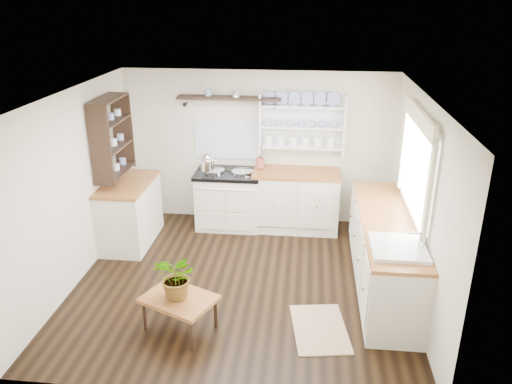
{
  "coord_description": "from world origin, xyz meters",
  "views": [
    {
      "loc": [
        0.75,
        -5.25,
        3.32
      ],
      "look_at": [
        0.15,
        0.25,
        1.1
      ],
      "focal_mm": 35.0,
      "sensor_mm": 36.0,
      "label": 1
    }
  ],
  "objects": [
    {
      "name": "floor",
      "position": [
        0.0,
        0.0,
        0.0
      ],
      "size": [
        4.0,
        3.8,
        0.01
      ],
      "primitive_type": "cube",
      "color": "black",
      "rests_on": "ground"
    },
    {
      "name": "plate_rack",
      "position": [
        0.65,
        1.86,
        1.56
      ],
      "size": [
        1.2,
        0.22,
        0.9
      ],
      "color": "white",
      "rests_on": "wall_back"
    },
    {
      "name": "left_shelving",
      "position": [
        -1.84,
        0.9,
        1.55
      ],
      "size": [
        0.28,
        0.8,
        1.05
      ],
      "primitive_type": "cube",
      "color": "black",
      "rests_on": "wall_left"
    },
    {
      "name": "window",
      "position": [
        1.95,
        0.15,
        1.56
      ],
      "size": [
        0.08,
        1.55,
        1.22
      ],
      "color": "white",
      "rests_on": "wall_right"
    },
    {
      "name": "aga_cooker",
      "position": [
        -0.41,
        1.57,
        0.44
      ],
      "size": [
        0.97,
        0.67,
        0.89
      ],
      "color": "white",
      "rests_on": "floor"
    },
    {
      "name": "floor_rug",
      "position": [
        0.95,
        -0.84,
        0.01
      ],
      "size": [
        0.67,
        0.92,
        0.02
      ],
      "primitive_type": "cube",
      "rotation": [
        0.0,
        0.0,
        0.15
      ],
      "color": "brown",
      "rests_on": "floor"
    },
    {
      "name": "center_table",
      "position": [
        -0.52,
        -0.99,
        0.34
      ],
      "size": [
        0.87,
        0.76,
        0.39
      ],
      "rotation": [
        0.0,
        0.0,
        -0.42
      ],
      "color": "brown",
      "rests_on": "floor"
    },
    {
      "name": "kettle",
      "position": [
        -0.69,
        1.45,
        1.05
      ],
      "size": [
        0.19,
        0.19,
        0.24
      ],
      "primitive_type": null,
      "color": "silver",
      "rests_on": "aga_cooker"
    },
    {
      "name": "potted_plant",
      "position": [
        -0.52,
        -0.99,
        0.64
      ],
      "size": [
        0.57,
        0.55,
        0.49
      ],
      "primitive_type": "imported",
      "rotation": [
        0.0,
        0.0,
        -0.51
      ],
      "color": "#3F7233",
      "rests_on": "center_table"
    },
    {
      "name": "left_cabinets",
      "position": [
        -1.7,
        0.9,
        0.46
      ],
      "size": [
        0.62,
        1.13,
        0.9
      ],
      "color": "silver",
      "rests_on": "floor"
    },
    {
      "name": "utensil_crock",
      "position": [
        0.05,
        1.68,
        0.99
      ],
      "size": [
        0.13,
        0.13,
        0.15
      ],
      "primitive_type": "cylinder",
      "color": "#994738",
      "rests_on": "back_cabinets"
    },
    {
      "name": "wall_back",
      "position": [
        0.0,
        1.9,
        1.15
      ],
      "size": [
        4.0,
        0.02,
        2.3
      ],
      "primitive_type": "cube",
      "color": "beige",
      "rests_on": "ground"
    },
    {
      "name": "ceiling",
      "position": [
        0.0,
        0.0,
        2.3
      ],
      "size": [
        4.0,
        3.8,
        0.01
      ],
      "primitive_type": "cube",
      "color": "white",
      "rests_on": "wall_back"
    },
    {
      "name": "high_shelf",
      "position": [
        -0.4,
        1.78,
        1.91
      ],
      "size": [
        1.5,
        0.29,
        0.16
      ],
      "color": "black",
      "rests_on": "wall_back"
    },
    {
      "name": "wall_right",
      "position": [
        2.0,
        0.0,
        1.15
      ],
      "size": [
        0.02,
        3.8,
        2.3
      ],
      "primitive_type": "cube",
      "color": "beige",
      "rests_on": "ground"
    },
    {
      "name": "right_cabinets",
      "position": [
        1.7,
        0.1,
        0.46
      ],
      "size": [
        0.62,
        2.43,
        0.9
      ],
      "color": "silver",
      "rests_on": "floor"
    },
    {
      "name": "back_cabinets",
      "position": [
        0.6,
        1.6,
        0.46
      ],
      "size": [
        1.27,
        0.63,
        0.9
      ],
      "color": "silver",
      "rests_on": "floor"
    },
    {
      "name": "belfast_sink",
      "position": [
        1.7,
        -0.65,
        0.8
      ],
      "size": [
        0.55,
        0.6,
        0.45
      ],
      "color": "white",
      "rests_on": "right_cabinets"
    },
    {
      "name": "wall_left",
      "position": [
        -2.0,
        0.0,
        1.15
      ],
      "size": [
        0.02,
        3.8,
        2.3
      ],
      "primitive_type": "cube",
      "color": "beige",
      "rests_on": "ground"
    }
  ]
}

